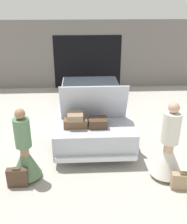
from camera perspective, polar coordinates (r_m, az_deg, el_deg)
ground_plane at (r=8.24m, az=-0.47°, el=-2.34°), size 40.00×40.00×0.00m
garage_wall_back at (r=11.17m, az=-1.33°, el=12.30°), size 12.00×0.14×2.80m
car at (r=8.00m, az=-0.51°, el=1.29°), size 1.98×4.83×1.74m
person_left at (r=5.78m, az=-14.69°, el=-9.00°), size 0.64×0.64×1.64m
person_right at (r=5.86m, az=15.93°, el=-8.26°), size 0.70×0.70×1.75m
suitcase_beside_left_person at (r=5.80m, az=-16.20°, el=-13.53°), size 0.43×0.14×0.45m
suitcase_beside_right_person at (r=5.84m, az=18.97°, el=-14.04°), size 0.51×0.22×0.39m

